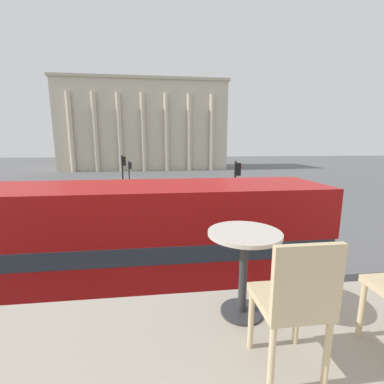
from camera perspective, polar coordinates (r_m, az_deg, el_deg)
name	(u,v)px	position (r m, az deg, el deg)	size (l,w,h in m)	color
double_decker_bus	(138,244)	(7.64, -11.84, -11.31)	(10.45, 2.74, 3.88)	black
cafe_dining_table	(244,254)	(2.22, 11.45, -13.39)	(0.60, 0.60, 0.73)	#2D2D30
cafe_chair_0	(294,300)	(1.77, 21.81, -21.34)	(0.40, 0.40, 0.91)	#D1B789
plaza_building_left	(145,127)	(55.89, -10.35, 14.05)	(32.38, 14.00, 16.97)	beige
traffic_light_near	(236,187)	(14.44, 9.77, 1.14)	(0.42, 0.24, 4.07)	black
traffic_light_mid	(124,174)	(20.85, -14.97, 3.92)	(0.42, 0.24, 4.13)	black
traffic_light_far	(130,172)	(27.97, -13.66, 4.43)	(0.42, 0.24, 3.21)	black
car_black	(226,190)	(24.33, 7.52, 0.38)	(4.20, 1.93, 1.35)	black
car_maroon	(238,186)	(27.07, 10.24, 1.34)	(4.20, 1.93, 1.35)	black
pedestrian_blue	(229,192)	(21.98, 8.29, 0.09)	(0.32, 0.32, 1.75)	#282B33
pedestrian_white	(188,191)	(22.04, -0.96, 0.30)	(0.32, 0.32, 1.79)	#282B33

